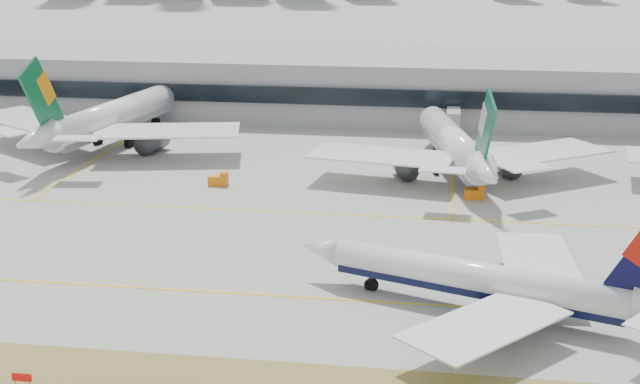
% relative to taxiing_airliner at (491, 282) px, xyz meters
% --- Properties ---
extents(ground, '(3000.00, 3000.00, 0.00)m').
position_rel_taxiing_airliner_xyz_m(ground, '(-34.92, 6.62, -4.21)').
color(ground, gray).
rests_on(ground, ground).
extents(taxiing_airliner, '(50.19, 42.55, 17.44)m').
position_rel_taxiing_airliner_xyz_m(taxiing_airliner, '(0.00, 0.00, 0.00)').
color(taxiing_airliner, white).
rests_on(taxiing_airliner, ground).
extents(widebody_eva, '(64.33, 63.79, 23.33)m').
position_rel_taxiing_airliner_xyz_m(widebody_eva, '(-78.65, 76.25, 2.00)').
color(widebody_eva, white).
rests_on(widebody_eva, ground).
extents(widebody_cathay, '(58.05, 57.74, 21.19)m').
position_rel_taxiing_airliner_xyz_m(widebody_cathay, '(-4.11, 64.11, 1.43)').
color(widebody_cathay, white).
rests_on(widebody_cathay, ground).
extents(terminal, '(280.00, 43.10, 15.00)m').
position_rel_taxiing_airliner_xyz_m(terminal, '(-34.92, 121.46, 3.30)').
color(terminal, gray).
rests_on(terminal, ground).
extents(hold_sign_left, '(2.20, 0.15, 1.35)m').
position_rel_taxiing_airliner_xyz_m(hold_sign_left, '(-49.79, -25.38, -3.33)').
color(hold_sign_left, red).
rests_on(hold_sign_left, ground).
extents(gse_c, '(3.55, 2.00, 2.60)m').
position_rel_taxiing_airliner_xyz_m(gse_c, '(-0.57, 48.94, -3.16)').
color(gse_c, orange).
rests_on(gse_c, ground).
extents(gse_b, '(3.55, 2.00, 2.60)m').
position_rel_taxiing_airliner_xyz_m(gse_b, '(-47.76, 50.61, -3.16)').
color(gse_b, orange).
rests_on(gse_b, ground).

